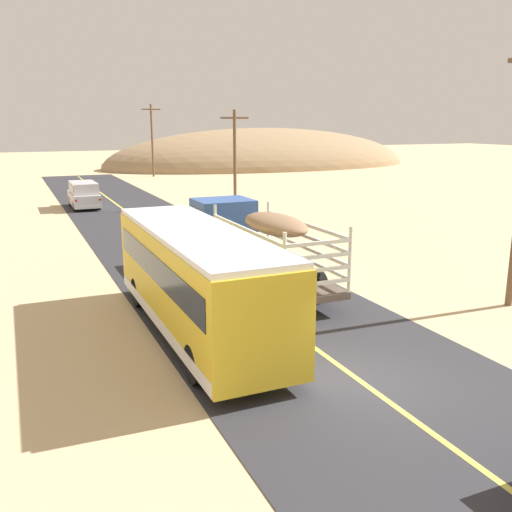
{
  "coord_description": "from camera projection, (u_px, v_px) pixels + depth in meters",
  "views": [
    {
      "loc": [
        -7.54,
        -10.6,
        6.3
      ],
      "look_at": [
        0.0,
        6.53,
        1.81
      ],
      "focal_mm": 39.31,
      "sensor_mm": 36.0,
      "label": 1
    }
  ],
  "objects": [
    {
      "name": "ground_plane",
      "position": [
        362.0,
        383.0,
        13.86
      ],
      "size": [
        240.0,
        240.0,
        0.0
      ],
      "primitive_type": "plane",
      "color": "#CCB284"
    },
    {
      "name": "road_surface",
      "position": [
        362.0,
        383.0,
        13.85
      ],
      "size": [
        8.0,
        120.0,
        0.02
      ],
      "primitive_type": "cube",
      "color": "#2D2D33",
      "rests_on": "ground"
    },
    {
      "name": "road_centre_line",
      "position": [
        362.0,
        382.0,
        13.85
      ],
      "size": [
        0.16,
        117.6,
        0.0
      ],
      "primitive_type": "cube",
      "color": "#D8CC4C",
      "rests_on": "road_surface"
    },
    {
      "name": "livestock_truck",
      "position": [
        241.0,
        232.0,
        23.42
      ],
      "size": [
        2.53,
        9.7,
        3.02
      ],
      "color": "#3359A5",
      "rests_on": "road_surface"
    },
    {
      "name": "bus",
      "position": [
        196.0,
        278.0,
        16.76
      ],
      "size": [
        2.54,
        10.0,
        3.21
      ],
      "color": "gold",
      "rests_on": "road_surface"
    },
    {
      "name": "car_far",
      "position": [
        84.0,
        194.0,
        41.72
      ],
      "size": [
        1.9,
        4.62,
        1.93
      ],
      "color": "silver",
      "rests_on": "road_surface"
    },
    {
      "name": "power_pole_mid",
      "position": [
        235.0,
        155.0,
        42.05
      ],
      "size": [
        2.2,
        0.24,
        7.18
      ],
      "color": "brown",
      "rests_on": "ground"
    },
    {
      "name": "power_pole_far",
      "position": [
        152.0,
        138.0,
        65.11
      ],
      "size": [
        2.2,
        0.24,
        8.29
      ],
      "color": "brown",
      "rests_on": "ground"
    },
    {
      "name": "distant_hill",
      "position": [
        263.0,
        166.0,
        82.24
      ],
      "size": [
        46.59,
        22.92,
        10.91
      ],
      "primitive_type": "ellipsoid",
      "color": "#997C5A",
      "rests_on": "ground"
    }
  ]
}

